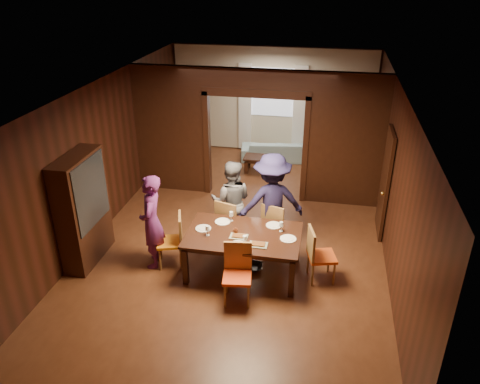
% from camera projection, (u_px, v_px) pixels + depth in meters
% --- Properties ---
extents(floor, '(9.00, 9.00, 0.00)m').
position_uv_depth(floor, '(242.00, 230.00, 9.45)').
color(floor, '#4E2816').
rests_on(floor, ground).
extents(ceiling, '(5.50, 9.00, 0.02)m').
position_uv_depth(ceiling, '(242.00, 87.00, 8.16)').
color(ceiling, silver).
rests_on(ceiling, room_walls).
extents(room_walls, '(5.52, 9.01, 2.90)m').
position_uv_depth(room_walls, '(258.00, 129.00, 10.44)').
color(room_walls, black).
rests_on(room_walls, floor).
extents(person_purple, '(0.52, 0.69, 1.71)m').
position_uv_depth(person_purple, '(152.00, 222.00, 8.03)').
color(person_purple, '#5F2162').
rests_on(person_purple, floor).
extents(person_grey, '(0.85, 0.69, 1.62)m').
position_uv_depth(person_grey, '(231.00, 201.00, 8.81)').
color(person_grey, slate).
rests_on(person_grey, floor).
extents(person_navy, '(1.37, 1.06, 1.87)m').
position_uv_depth(person_navy, '(272.00, 202.00, 8.52)').
color(person_navy, '#1C183D').
rests_on(person_navy, floor).
extents(sofa, '(1.89, 0.95, 0.53)m').
position_uv_depth(sofa, '(275.00, 150.00, 12.69)').
color(sofa, '#91B3BE').
rests_on(sofa, floor).
extents(serving_bowl, '(0.33, 0.33, 0.08)m').
position_uv_depth(serving_bowl, '(253.00, 230.00, 7.89)').
color(serving_bowl, black).
rests_on(serving_bowl, dining_table).
extents(dining_table, '(1.92, 1.19, 0.76)m').
position_uv_depth(dining_table, '(243.00, 253.00, 8.02)').
color(dining_table, black).
rests_on(dining_table, floor).
extents(coffee_table, '(0.80, 0.50, 0.40)m').
position_uv_depth(coffee_table, '(260.00, 164.00, 11.98)').
color(coffee_table, black).
rests_on(coffee_table, floor).
extents(chair_left, '(0.55, 0.55, 0.97)m').
position_uv_depth(chair_left, '(170.00, 240.00, 8.18)').
color(chair_left, orange).
rests_on(chair_left, floor).
extents(chair_right, '(0.54, 0.54, 0.97)m').
position_uv_depth(chair_right, '(322.00, 255.00, 7.78)').
color(chair_right, '#DE4D14').
rests_on(chair_right, floor).
extents(chair_far_l, '(0.55, 0.55, 0.97)m').
position_uv_depth(chair_far_l, '(231.00, 222.00, 8.77)').
color(chair_far_l, red).
rests_on(chair_far_l, floor).
extents(chair_far_r, '(0.55, 0.55, 0.97)m').
position_uv_depth(chair_far_r, '(276.00, 225.00, 8.67)').
color(chair_far_r, '#C06F12').
rests_on(chair_far_r, floor).
extents(chair_near, '(0.49, 0.49, 0.97)m').
position_uv_depth(chair_near, '(237.00, 275.00, 7.27)').
color(chair_near, '#E34215').
rests_on(chair_near, floor).
extents(hutch, '(0.40, 1.20, 2.00)m').
position_uv_depth(hutch, '(83.00, 210.00, 8.12)').
color(hutch, black).
rests_on(hutch, floor).
extents(door_right, '(0.06, 0.90, 2.10)m').
position_uv_depth(door_right, '(385.00, 183.00, 8.96)').
color(door_right, black).
rests_on(door_right, floor).
extents(window_far, '(1.20, 0.03, 1.30)m').
position_uv_depth(window_far, '(273.00, 92.00, 12.60)').
color(window_far, silver).
rests_on(window_far, back_wall).
extents(curtain_left, '(0.35, 0.06, 2.40)m').
position_uv_depth(curtain_left, '(245.00, 107.00, 12.89)').
color(curtain_left, white).
rests_on(curtain_left, back_wall).
extents(curtain_right, '(0.35, 0.06, 2.40)m').
position_uv_depth(curtain_right, '(299.00, 110.00, 12.64)').
color(curtain_right, white).
rests_on(curtain_right, back_wall).
extents(plate_left, '(0.27, 0.27, 0.01)m').
position_uv_depth(plate_left, '(203.00, 228.00, 8.00)').
color(plate_left, silver).
rests_on(plate_left, dining_table).
extents(plate_far_l, '(0.27, 0.27, 0.01)m').
position_uv_depth(plate_far_l, '(223.00, 222.00, 8.21)').
color(plate_far_l, white).
rests_on(plate_far_l, dining_table).
extents(plate_far_r, '(0.27, 0.27, 0.01)m').
position_uv_depth(plate_far_r, '(274.00, 225.00, 8.10)').
color(plate_far_r, silver).
rests_on(plate_far_r, dining_table).
extents(plate_right, '(0.27, 0.27, 0.01)m').
position_uv_depth(plate_right, '(288.00, 239.00, 7.71)').
color(plate_right, white).
rests_on(plate_right, dining_table).
extents(plate_near, '(0.27, 0.27, 0.01)m').
position_uv_depth(plate_near, '(238.00, 245.00, 7.54)').
color(plate_near, silver).
rests_on(plate_near, dining_table).
extents(platter_a, '(0.30, 0.20, 0.04)m').
position_uv_depth(platter_a, '(239.00, 236.00, 7.76)').
color(platter_a, gray).
rests_on(platter_a, dining_table).
extents(platter_b, '(0.30, 0.20, 0.04)m').
position_uv_depth(platter_b, '(258.00, 244.00, 7.53)').
color(platter_b, gray).
rests_on(platter_b, dining_table).
extents(wineglass_left, '(0.08, 0.08, 0.18)m').
position_uv_depth(wineglass_left, '(207.00, 231.00, 7.78)').
color(wineglass_left, white).
rests_on(wineglass_left, dining_table).
extents(wineglass_far, '(0.08, 0.08, 0.18)m').
position_uv_depth(wineglass_far, '(231.00, 216.00, 8.21)').
color(wineglass_far, silver).
rests_on(wineglass_far, dining_table).
extents(wineglass_right, '(0.08, 0.08, 0.18)m').
position_uv_depth(wineglass_right, '(281.00, 227.00, 7.89)').
color(wineglass_right, silver).
rests_on(wineglass_right, dining_table).
extents(tumbler, '(0.07, 0.07, 0.14)m').
position_uv_depth(tumbler, '(245.00, 239.00, 7.57)').
color(tumbler, silver).
rests_on(tumbler, dining_table).
extents(condiment_jar, '(0.08, 0.08, 0.11)m').
position_uv_depth(condiment_jar, '(236.00, 231.00, 7.84)').
color(condiment_jar, '#4C2111').
rests_on(condiment_jar, dining_table).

